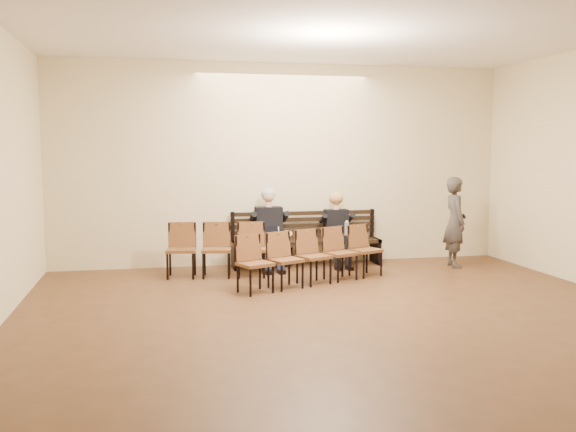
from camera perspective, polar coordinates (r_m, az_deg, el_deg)
name	(u,v)px	position (r m, az deg, el deg)	size (l,w,h in m)	color
ground	(381,348)	(6.76, 8.29, -11.51)	(10.00, 10.00, 0.00)	brown
room_walls	(360,102)	(7.21, 6.40, 10.02)	(8.02, 10.01, 3.51)	beige
bench	(307,253)	(11.15, 1.66, -3.30)	(2.60, 0.90, 0.45)	black
seated_man	(270,229)	(10.83, -1.64, -1.18)	(0.56, 0.78, 1.35)	black
seated_woman	(338,233)	(11.12, 4.44, -1.50)	(0.50, 0.69, 1.16)	black
laptop	(271,237)	(10.68, -1.50, -1.88)	(0.31, 0.24, 0.23)	silver
water_bottle	(347,235)	(10.86, 5.24, -1.71)	(0.08, 0.08, 0.25)	silver
bag	(280,257)	(11.16, -0.71, -3.69)	(0.40, 0.28, 0.30)	black
passerby	(455,215)	(11.36, 14.64, 0.07)	(0.65, 0.43, 1.78)	#3B3530
chair_row_front	(216,250)	(10.21, -6.39, -3.01)	(1.56, 0.47, 0.87)	brown
chair_row_back	(314,257)	(9.65, 2.31, -3.65)	(2.52, 0.45, 0.82)	brown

